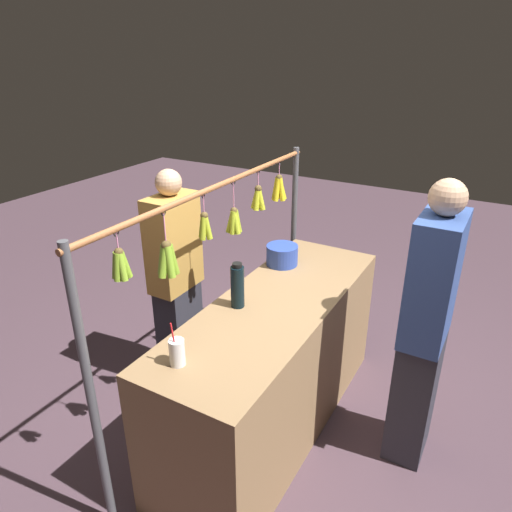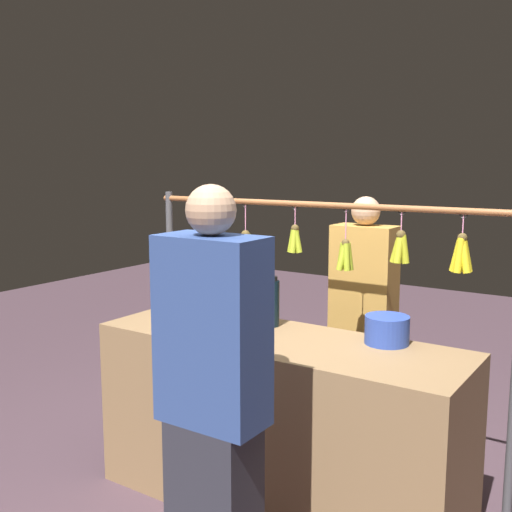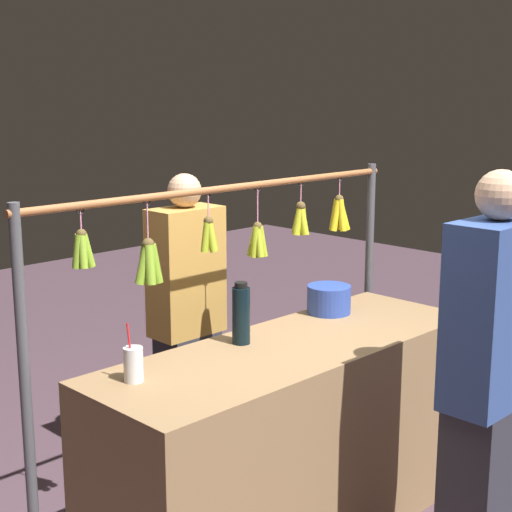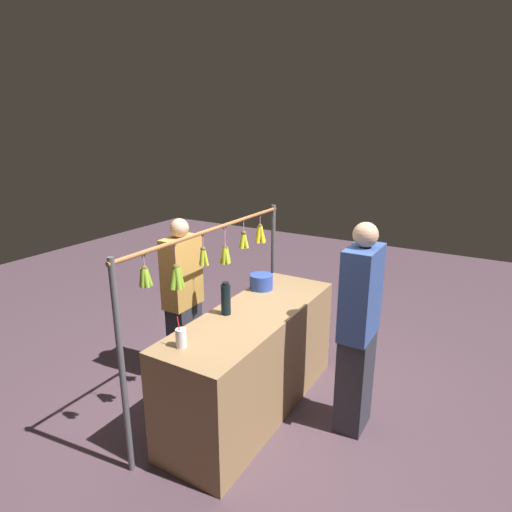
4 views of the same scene
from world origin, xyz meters
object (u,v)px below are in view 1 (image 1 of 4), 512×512
(water_bottle, at_px, (237,286))
(drink_cup, at_px, (177,352))
(blue_bucket, at_px, (282,255))
(customer_person, at_px, (424,332))
(vendor_person, at_px, (176,283))

(water_bottle, height_order, drink_cup, water_bottle)
(blue_bucket, xyz_separation_m, drink_cup, (1.25, 0.08, -0.00))
(drink_cup, bearing_deg, water_bottle, -176.18)
(drink_cup, xyz_separation_m, customer_person, (-0.97, 0.95, -0.13))
(drink_cup, xyz_separation_m, vendor_person, (-0.85, -0.70, -0.19))
(blue_bucket, xyz_separation_m, customer_person, (0.28, 1.03, -0.13))
(blue_bucket, relative_size, drink_cup, 0.94)
(water_bottle, relative_size, drink_cup, 1.19)
(drink_cup, bearing_deg, vendor_person, -140.56)
(water_bottle, xyz_separation_m, blue_bucket, (-0.64, -0.04, -0.06))
(customer_person, bearing_deg, blue_bucket, -105.30)
(blue_bucket, xyz_separation_m, vendor_person, (0.40, -0.62, -0.20))
(blue_bucket, height_order, vendor_person, vendor_person)
(drink_cup, distance_m, vendor_person, 1.12)
(blue_bucket, relative_size, customer_person, 0.13)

